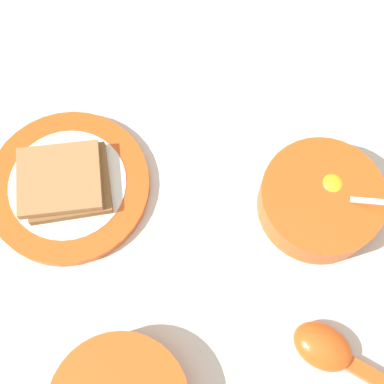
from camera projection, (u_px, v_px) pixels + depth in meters
The scene contains 5 objects.
ground_plane at pixel (158, 275), 0.67m from camera, with size 3.00×3.00×0.00m, color beige.
egg_bowl at pixel (320, 200), 0.68m from camera, with size 0.16×0.16×0.08m.
toast_plate at pixel (68, 186), 0.71m from camera, with size 0.22×0.22×0.02m.
toast_sandwich at pixel (64, 181), 0.69m from camera, with size 0.14×0.13×0.03m.
soup_spoon at pixel (330, 351), 0.63m from camera, with size 0.15×0.08×0.03m.
Camera 1 is at (-0.07, 0.13, 0.67)m, focal length 50.00 mm.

